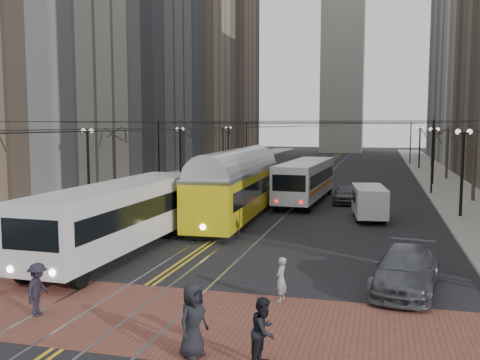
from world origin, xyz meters
The scene contains 22 objects.
ground centered at (0.00, 0.00, 0.00)m, with size 260.00×260.00×0.00m, color black.
sidewalk_left centered at (-15.00, 45.00, 0.07)m, with size 5.00×140.00×0.15m, color gray.
sidewalk_right centered at (15.00, 45.00, 0.07)m, with size 5.00×140.00×0.15m, color gray.
crosswalk_band centered at (0.00, -4.00, 0.01)m, with size 25.00×6.00×0.01m, color brown.
streetcar_rails centered at (0.00, 45.00, 0.00)m, with size 4.80×130.00×0.02m, color gray.
centre_lines centered at (0.00, 45.00, 0.01)m, with size 0.42×130.00×0.01m, color gold.
building_left_mid centered at (-25.50, 46.00, 17.00)m, with size 16.00×20.00×34.00m, color slate.
building_left_midfar centered at (-27.50, 66.00, 26.00)m, with size 20.00×20.00×52.00m, color #85705C.
building_left_far centered at (-25.50, 86.00, 20.00)m, with size 16.00×20.00×40.00m, color brown.
lamp_posts centered at (0.00, 28.75, 2.80)m, with size 27.60×57.20×5.60m.
street_trees centered at (0.00, 35.25, 2.80)m, with size 31.68×53.28×5.60m.
trolley_wires centered at (0.00, 34.83, 3.77)m, with size 25.96×120.00×6.60m.
transit_bus centered at (-3.50, 3.53, 1.67)m, with size 2.78×13.34×3.33m, color silver.
streetcar centered at (-0.50, 13.85, 1.76)m, with size 2.78×14.95×3.52m, color gold.
rear_bus centered at (2.78, 22.75, 1.63)m, with size 2.71×12.47×3.25m, color silver.
cargo_van centered at (7.86, 15.83, 1.08)m, with size 1.88×4.90×2.17m, color #B8B8B8.
sedan_grey centered at (5.95, 22.94, 0.73)m, with size 1.73×4.31×1.47m, color #3E4246.
sedan_parked centered at (9.50, 0.94, 0.78)m, with size 2.17×5.35×1.55m, color #43454B.
pedestrian_a centered at (3.78, -6.50, 1.00)m, with size 0.96×0.63×1.97m, color black.
pedestrian_b centered at (5.23, -1.50, 0.79)m, with size 0.57×0.37×1.56m, color gray.
pedestrian_c centered at (5.70, -6.50, 0.90)m, with size 0.86×0.67×1.77m, color black.
pedestrian_d centered at (-2.11, -4.87, 0.87)m, with size 1.11×0.64×1.72m, color black.
Camera 1 is at (8.46, -19.42, 6.16)m, focal length 40.00 mm.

